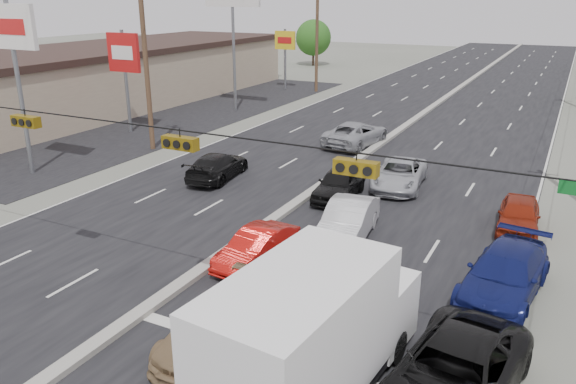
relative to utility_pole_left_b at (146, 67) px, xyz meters
name	(u,v)px	position (x,y,z in m)	size (l,w,h in m)	color
ground	(153,307)	(12.50, -15.00, -5.11)	(200.00, 200.00, 0.00)	#606356
road_surface	(412,123)	(12.50, 15.00, -5.11)	(20.00, 160.00, 0.02)	black
center_median	(412,122)	(12.50, 15.00, -5.01)	(0.50, 160.00, 0.20)	gray
strip_mall	(104,79)	(-13.50, 10.00, -2.81)	(12.00, 42.00, 4.60)	tan
parking_lot	(190,114)	(-4.50, 10.00, -5.11)	(10.00, 42.00, 0.02)	black
utility_pole_left_b	(146,67)	(0.00, 0.00, 0.00)	(1.60, 0.30, 10.00)	#422D1E
utility_pole_left_c	(317,39)	(0.00, 25.00, 0.00)	(1.60, 0.30, 10.00)	#422D1E
traffic_signals	(177,141)	(13.90, -15.00, 0.39)	(25.00, 0.30, 0.54)	black
pole_sign_near	(12,41)	(-2.50, -7.00, 1.91)	(3.50, 0.25, 9.00)	slate
pole_sign_mid	(124,58)	(-4.50, 3.00, 0.01)	(2.60, 0.25, 7.00)	slate
pole_sign_far	(285,45)	(-3.50, 25.00, -0.70)	(2.20, 0.25, 6.00)	slate
tree_left_far	(313,38)	(-9.50, 45.00, -1.39)	(4.80, 4.80, 6.12)	#382619
box_truck	(314,334)	(18.71, -16.59, -3.26)	(3.14, 7.31, 3.61)	black
tan_sedan	(219,324)	(15.50, -15.72, -4.42)	(1.93, 4.74, 1.38)	olive
red_sedan	(257,248)	(13.90, -10.90, -4.47)	(1.35, 3.88, 1.28)	#B60F0B
black_suv	(454,376)	(21.70, -15.19, -4.33)	(2.57, 5.57, 1.55)	black
queue_car_a	(339,184)	(13.90, -3.10, -4.38)	(1.72, 4.27, 1.45)	black
queue_car_b	(348,221)	(16.00, -7.38, -4.35)	(1.61, 4.61, 1.52)	#BABBBD
queue_car_c	(400,174)	(16.00, -0.23, -4.42)	(2.28, 4.93, 1.37)	#A8AAB0
queue_car_d	(505,275)	(22.10, -9.29, -4.35)	(2.13, 5.23, 1.52)	#101754
queue_car_e	(519,216)	(21.94, -3.42, -4.43)	(1.59, 3.96, 1.35)	maroon
oncoming_near	(217,166)	(7.03, -3.19, -4.43)	(1.91, 4.69, 1.36)	black
oncoming_far	(356,134)	(11.10, 6.64, -4.34)	(2.55, 5.54, 1.54)	#96989D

